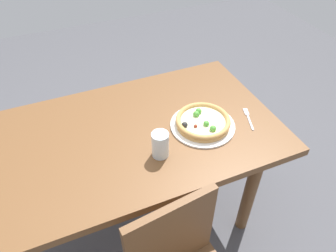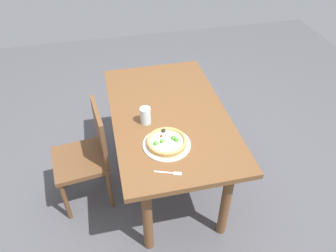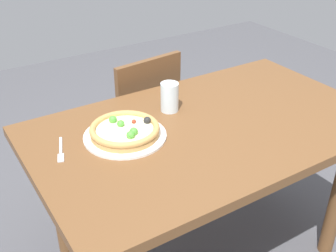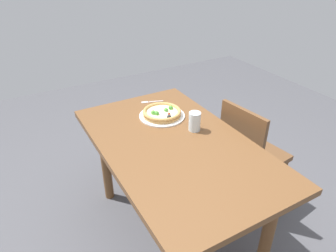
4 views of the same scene
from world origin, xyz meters
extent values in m
plane|color=#4C4C51|center=(0.00, 0.00, 0.00)|extent=(6.00, 6.00, 0.00)
cube|color=brown|center=(0.00, 0.00, 0.74)|extent=(1.41, 0.84, 0.04)
cylinder|color=brown|center=(-0.56, -0.28, 0.36)|extent=(0.07, 0.07, 0.72)
cylinder|color=brown|center=(0.56, -0.28, 0.36)|extent=(0.07, 0.07, 0.72)
cylinder|color=brown|center=(-0.56, 0.28, 0.36)|extent=(0.07, 0.07, 0.72)
cylinder|color=brown|center=(0.56, 0.28, 0.36)|extent=(0.07, 0.07, 0.72)
cylinder|color=brown|center=(0.19, -0.85, 0.20)|extent=(0.04, 0.04, 0.41)
cylinder|color=brown|center=(-0.15, -0.89, 0.20)|extent=(0.04, 0.04, 0.41)
cylinder|color=brown|center=(0.15, -0.51, 0.20)|extent=(0.04, 0.04, 0.41)
cylinder|color=brown|center=(-0.19, -0.55, 0.20)|extent=(0.04, 0.04, 0.41)
cube|color=brown|center=(0.00, -0.70, 0.43)|extent=(0.44, 0.44, 0.04)
cube|color=brown|center=(-0.02, -0.52, 0.66)|extent=(0.38, 0.07, 0.42)
cylinder|color=white|center=(0.33, -0.09, 0.77)|extent=(0.32, 0.32, 0.01)
cylinder|color=tan|center=(0.33, -0.09, 0.78)|extent=(0.26, 0.26, 0.02)
cylinder|color=beige|center=(0.33, -0.09, 0.79)|extent=(0.23, 0.23, 0.01)
torus|color=tan|center=(0.33, -0.09, 0.80)|extent=(0.27, 0.27, 0.02)
sphere|color=#4C9E38|center=(0.34, -0.03, 0.81)|extent=(0.03, 0.03, 0.03)
sphere|color=#4C9E38|center=(0.31, -0.04, 0.81)|extent=(0.03, 0.03, 0.03)
sphere|color=#262626|center=(0.23, -0.09, 0.81)|extent=(0.03, 0.03, 0.03)
sphere|color=#4C9E38|center=(0.33, -0.12, 0.81)|extent=(0.03, 0.03, 0.03)
sphere|color=#4C9E38|center=(0.34, -0.17, 0.81)|extent=(0.03, 0.03, 0.03)
sphere|color=maroon|center=(0.28, -0.12, 0.80)|extent=(0.02, 0.02, 0.02)
cube|color=silver|center=(0.56, -0.16, 0.76)|extent=(0.05, 0.11, 0.00)
cube|color=silver|center=(0.58, -0.08, 0.76)|extent=(0.04, 0.05, 0.00)
cylinder|color=silver|center=(0.07, -0.19, 0.83)|extent=(0.08, 0.08, 0.12)
camera|label=1|loc=(-0.27, -1.08, 1.80)|focal=33.79mm
camera|label=2|loc=(1.85, -0.43, 2.25)|focal=35.15mm
camera|label=3|loc=(0.91, 1.15, 1.60)|focal=44.87mm
camera|label=4|loc=(-1.31, 0.79, 1.78)|focal=32.72mm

